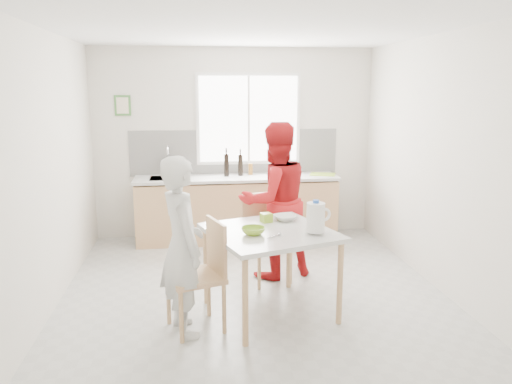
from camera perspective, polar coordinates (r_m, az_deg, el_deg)
ground at (r=5.40m, az=-0.25°, el=-11.53°), size 4.50×4.50×0.00m
room_shell at (r=4.98m, az=-0.27°, el=6.10°), size 4.50×4.50×4.50m
window at (r=7.21m, az=-0.86°, el=8.33°), size 1.50×0.06×1.30m
backsplash at (r=7.25m, az=-2.44°, el=4.57°), size 3.00×0.02×0.65m
picture_frame at (r=7.22m, az=-15.00°, el=9.53°), size 0.22×0.03×0.28m
kitchen_counter at (r=7.11m, az=-2.21°, el=-2.19°), size 2.84×0.64×1.37m
dining_table at (r=4.72m, az=1.63°, el=-5.40°), size 1.36×1.36×0.83m
chair_left at (r=4.53m, az=-6.09°, el=-8.88°), size 0.58×0.58×0.99m
chair_far at (r=5.63m, az=0.95°, el=-4.71°), size 0.57×0.57×0.98m
person_white at (r=4.40m, az=-8.45°, el=-6.17°), size 0.54×0.67×1.59m
person_red at (r=5.65m, az=2.18°, el=-1.00°), size 1.03×0.91×1.78m
bowl_green at (r=4.56m, az=-0.32°, el=-4.46°), size 0.27×0.27×0.07m
bowl_white at (r=5.04m, az=3.37°, el=-2.95°), size 0.29×0.29×0.06m
milk_jug at (r=4.57m, az=6.88°, el=-2.85°), size 0.23×0.17×0.30m
green_box at (r=4.97m, az=1.18°, el=-2.94°), size 0.13×0.13×0.09m
spoon at (r=4.47m, az=2.01°, el=-5.12°), size 0.13×0.11×0.01m
cutting_board at (r=7.20m, az=7.64°, el=2.02°), size 0.42×0.36×0.01m
wine_bottle_a at (r=7.00m, az=-3.40°, el=3.10°), size 0.07×0.07×0.32m
wine_bottle_b at (r=7.05m, az=-1.80°, el=3.10°), size 0.07×0.07×0.30m
jar_amber at (r=7.12m, az=-0.63°, el=2.62°), size 0.06×0.06×0.16m
soap_bottle at (r=7.08m, az=-8.20°, el=2.63°), size 0.11×0.11×0.20m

